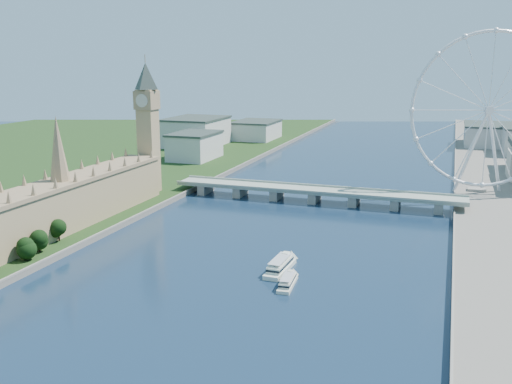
% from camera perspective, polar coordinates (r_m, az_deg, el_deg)
% --- Properties ---
extents(parliament_range, '(24.00, 200.00, 70.00)m').
position_cam_1_polar(parliament_range, '(368.95, -18.80, -1.18)').
color(parliament_range, tan).
rests_on(parliament_range, ground).
extents(big_ben, '(20.02, 20.02, 110.00)m').
position_cam_1_polar(big_ben, '(450.10, -10.82, 7.95)').
color(big_ben, tan).
rests_on(big_ben, ground).
extents(westminster_bridge, '(220.00, 22.00, 9.50)m').
position_cam_1_polar(westminster_bridge, '(433.32, 5.89, -0.11)').
color(westminster_bridge, gray).
rests_on(westminster_bridge, ground).
extents(london_eye, '(113.60, 39.12, 124.30)m').
position_cam_1_polar(london_eye, '(468.59, 22.24, 7.53)').
color(london_eye, silver).
rests_on(london_eye, ground).
extents(city_skyline, '(505.00, 280.00, 32.00)m').
position_cam_1_polar(city_skyline, '(679.39, 14.22, 5.22)').
color(city_skyline, beige).
rests_on(city_skyline, ground).
extents(tour_boat_near, '(9.75, 33.05, 7.26)m').
position_cam_1_polar(tour_boat_near, '(292.94, 2.42, -7.91)').
color(tour_boat_near, silver).
rests_on(tour_boat_near, ground).
extents(tour_boat_far, '(8.14, 25.63, 5.53)m').
position_cam_1_polar(tour_boat_far, '(274.90, 3.17, -9.36)').
color(tour_boat_far, beige).
rests_on(tour_boat_far, ground).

